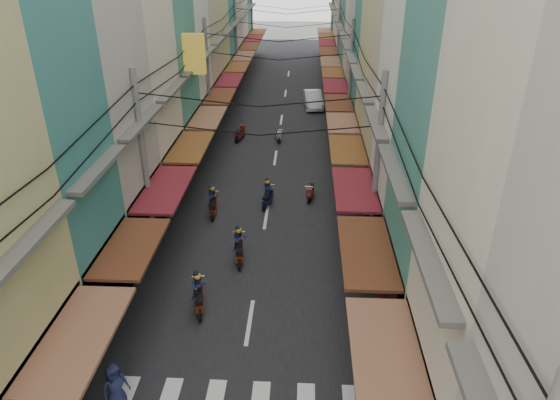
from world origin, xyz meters
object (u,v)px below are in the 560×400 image
(bicycle, at_px, (417,300))
(market_umbrella, at_px, (412,287))
(white_car, at_px, (313,107))
(traffic_sign, at_px, (407,338))

(bicycle, bearing_deg, market_umbrella, 150.66)
(white_car, distance_m, traffic_sign, 30.73)
(white_car, distance_m, market_umbrella, 28.61)
(white_car, bearing_deg, traffic_sign, -90.91)
(bicycle, distance_m, market_umbrella, 3.40)
(market_umbrella, relative_size, traffic_sign, 0.91)
(bicycle, xyz_separation_m, market_umbrella, (-0.90, -2.31, 2.32))
(white_car, height_order, bicycle, white_car)
(white_car, height_order, market_umbrella, market_umbrella)
(bicycle, height_order, traffic_sign, traffic_sign)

